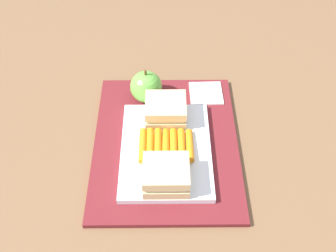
{
  "coord_description": "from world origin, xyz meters",
  "views": [
    {
      "loc": [
        -0.52,
        0.0,
        0.63
      ],
      "look_at": [
        0.01,
        0.0,
        0.04
      ],
      "focal_mm": 44.34,
      "sensor_mm": 36.0,
      "label": 1
    }
  ],
  "objects_px": {
    "sandwich_half_left": "(169,175)",
    "sandwich_half_right": "(168,110)",
    "carrot_sticks_bundle": "(168,145)",
    "paper_napkin": "(208,93)",
    "food_tray": "(168,150)",
    "apple": "(148,87)"
  },
  "relations": [
    {
      "from": "sandwich_half_right",
      "to": "apple",
      "type": "relative_size",
      "value": 1.02
    },
    {
      "from": "food_tray",
      "to": "paper_napkin",
      "type": "bearing_deg",
      "value": -28.73
    },
    {
      "from": "sandwich_half_right",
      "to": "apple",
      "type": "distance_m",
      "value": 0.08
    },
    {
      "from": "paper_napkin",
      "to": "apple",
      "type": "bearing_deg",
      "value": 96.09
    },
    {
      "from": "sandwich_half_left",
      "to": "sandwich_half_right",
      "type": "bearing_deg",
      "value": 0.0
    },
    {
      "from": "sandwich_half_left",
      "to": "sandwich_half_right",
      "type": "distance_m",
      "value": 0.16
    },
    {
      "from": "sandwich_half_left",
      "to": "apple",
      "type": "xyz_separation_m",
      "value": [
        0.22,
        0.04,
        -0.0
      ]
    },
    {
      "from": "sandwich_half_right",
      "to": "paper_napkin",
      "type": "distance_m",
      "value": 0.12
    },
    {
      "from": "carrot_sticks_bundle",
      "to": "paper_napkin",
      "type": "distance_m",
      "value": 0.18
    },
    {
      "from": "sandwich_half_right",
      "to": "sandwich_half_left",
      "type": "bearing_deg",
      "value": 180.0
    },
    {
      "from": "food_tray",
      "to": "carrot_sticks_bundle",
      "type": "xyz_separation_m",
      "value": [
        0.0,
        -0.0,
        0.01
      ]
    },
    {
      "from": "carrot_sticks_bundle",
      "to": "paper_napkin",
      "type": "relative_size",
      "value": 1.46
    },
    {
      "from": "paper_napkin",
      "to": "carrot_sticks_bundle",
      "type": "bearing_deg",
      "value": 151.22
    },
    {
      "from": "apple",
      "to": "sandwich_half_left",
      "type": "bearing_deg",
      "value": -169.79
    },
    {
      "from": "carrot_sticks_bundle",
      "to": "paper_napkin",
      "type": "height_order",
      "value": "carrot_sticks_bundle"
    },
    {
      "from": "sandwich_half_right",
      "to": "paper_napkin",
      "type": "xyz_separation_m",
      "value": [
        0.08,
        -0.09,
        -0.03
      ]
    },
    {
      "from": "sandwich_half_right",
      "to": "carrot_sticks_bundle",
      "type": "height_order",
      "value": "sandwich_half_right"
    },
    {
      "from": "sandwich_half_left",
      "to": "sandwich_half_right",
      "type": "xyz_separation_m",
      "value": [
        0.16,
        0.0,
        0.0
      ]
    },
    {
      "from": "food_tray",
      "to": "apple",
      "type": "xyz_separation_m",
      "value": [
        0.15,
        0.04,
        0.03
      ]
    },
    {
      "from": "sandwich_half_right",
      "to": "carrot_sticks_bundle",
      "type": "relative_size",
      "value": 0.78
    },
    {
      "from": "sandwich_half_right",
      "to": "apple",
      "type": "height_order",
      "value": "apple"
    },
    {
      "from": "carrot_sticks_bundle",
      "to": "paper_napkin",
      "type": "xyz_separation_m",
      "value": [
        0.16,
        -0.09,
        -0.02
      ]
    }
  ]
}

